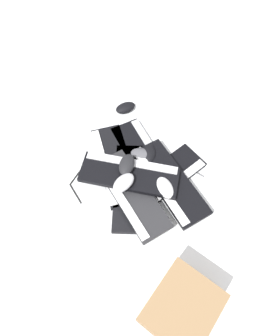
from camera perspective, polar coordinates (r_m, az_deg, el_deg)
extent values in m
plane|color=white|center=(1.47, -1.05, 1.79)|extent=(3.20, 3.20, 0.00)
cube|color=black|center=(1.38, -0.75, -3.60)|extent=(0.46, 0.29, 0.02)
cube|color=silver|center=(1.37, 1.60, -3.37)|extent=(0.40, 0.18, 0.01)
cube|color=black|center=(1.41, 5.22, -2.26)|extent=(0.46, 0.35, 0.02)
cube|color=silver|center=(1.38, 6.82, -3.59)|extent=(0.38, 0.24, 0.01)
cube|color=black|center=(1.46, 1.62, 2.07)|extent=(0.40, 0.43, 0.02)
cube|color=#B2B5BA|center=(1.46, 3.60, 3.21)|extent=(0.31, 0.34, 0.01)
cube|color=black|center=(1.44, -3.64, 0.69)|extent=(0.44, 0.39, 0.02)
cube|color=silver|center=(1.43, -5.87, 0.46)|extent=(0.35, 0.28, 0.01)
cube|color=black|center=(1.37, 6.78, -2.56)|extent=(0.39, 0.44, 0.02)
cube|color=silver|center=(1.34, 4.85, -3.35)|extent=(0.29, 0.35, 0.01)
cube|color=#232326|center=(1.34, -0.50, -4.96)|extent=(0.39, 0.44, 0.02)
cube|color=silver|center=(1.31, -2.63, -5.84)|extent=(0.28, 0.36, 0.01)
cube|color=black|center=(1.34, -1.03, -1.34)|extent=(0.22, 0.46, 0.02)
cube|color=silver|center=(1.36, -0.53, 1.01)|extent=(0.11, 0.42, 0.01)
ellipsoid|color=black|center=(1.40, -4.40, 0.77)|extent=(0.09, 0.12, 0.04)
ellipsoid|color=black|center=(1.64, -1.74, 11.43)|extent=(0.13, 0.12, 0.04)
ellipsoid|color=black|center=(1.43, 2.83, 2.81)|extent=(0.12, 0.10, 0.04)
ellipsoid|color=black|center=(1.33, -1.50, 0.64)|extent=(0.12, 0.08, 0.04)
ellipsoid|color=silver|center=(1.31, 5.82, -3.75)|extent=(0.12, 0.12, 0.04)
ellipsoid|color=#4C4C51|center=(1.43, 1.46, 2.60)|extent=(0.08, 0.12, 0.04)
ellipsoid|color=#B7B7BC|center=(1.29, -2.09, -2.82)|extent=(0.13, 0.10, 0.04)
cylinder|color=#59595B|center=(1.46, 11.54, -0.62)|extent=(0.03, 0.09, 0.01)
cylinder|color=#59595B|center=(1.46, 8.96, 0.39)|extent=(0.02, 0.05, 0.01)
cylinder|color=#59595B|center=(1.47, 6.37, 1.22)|extent=(0.02, 0.09, 0.01)
cylinder|color=#59595B|center=(1.46, 2.93, 1.59)|extent=(0.06, 0.09, 0.01)
cylinder|color=#59595B|center=(1.47, -0.86, 2.15)|extent=(0.02, 0.11, 0.01)
cylinder|color=#59595B|center=(1.50, -3.27, 3.96)|extent=(0.05, 0.06, 0.01)
sphere|color=#59595B|center=(1.46, 13.09, -1.53)|extent=(0.01, 0.01, 0.01)
sphere|color=#59595B|center=(1.46, 9.99, 0.28)|extent=(0.01, 0.01, 0.01)
sphere|color=#59595B|center=(1.46, 7.92, 0.50)|extent=(0.01, 0.01, 0.01)
sphere|color=#59595B|center=(1.47, 4.83, 1.93)|extent=(0.01, 0.01, 0.01)
sphere|color=#59595B|center=(1.46, 1.00, 1.24)|extent=(0.01, 0.01, 0.01)
sphere|color=#59595B|center=(1.49, -2.68, 3.03)|extent=(0.01, 0.01, 0.01)
sphere|color=#59595B|center=(1.52, -3.85, 4.87)|extent=(0.01, 0.01, 0.01)
cylinder|color=black|center=(1.41, -11.21, -4.74)|extent=(0.07, 0.09, 0.01)
cylinder|color=black|center=(1.44, -11.19, -1.64)|extent=(0.09, 0.02, 0.01)
cylinder|color=black|center=(1.46, -9.06, 0.39)|extent=(0.06, 0.04, 0.01)
cylinder|color=black|center=(1.49, -7.01, 2.59)|extent=(0.10, 0.01, 0.01)
cylinder|color=black|center=(1.52, -5.10, 4.48)|extent=(0.05, 0.05, 0.01)
cylinder|color=black|center=(1.51, -2.29, 4.53)|extent=(0.02, 0.10, 0.01)
cylinder|color=black|center=(1.50, 0.80, 3.71)|extent=(0.01, 0.07, 0.01)
sphere|color=black|center=(1.38, -10.17, -6.51)|extent=(0.01, 0.01, 0.01)
sphere|color=black|center=(1.43, -12.20, -3.04)|extent=(0.01, 0.01, 0.01)
sphere|color=black|center=(1.46, -10.19, -0.28)|extent=(0.01, 0.01, 0.01)
sphere|color=black|center=(1.47, -7.93, 1.06)|extent=(0.01, 0.01, 0.01)
sphere|color=black|center=(1.51, -6.11, 4.08)|extent=(0.01, 0.01, 0.01)
sphere|color=black|center=(1.52, -4.09, 4.87)|extent=(0.01, 0.01, 0.01)
sphere|color=black|center=(1.50, -0.47, 4.18)|extent=(0.01, 0.01, 0.01)
sphere|color=black|center=(1.49, 2.08, 3.24)|extent=(0.01, 0.01, 0.01)
cube|color=olive|center=(1.19, 8.85, -24.96)|extent=(0.30, 0.27, 0.16)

